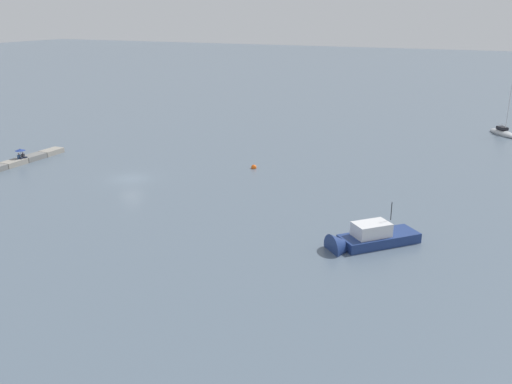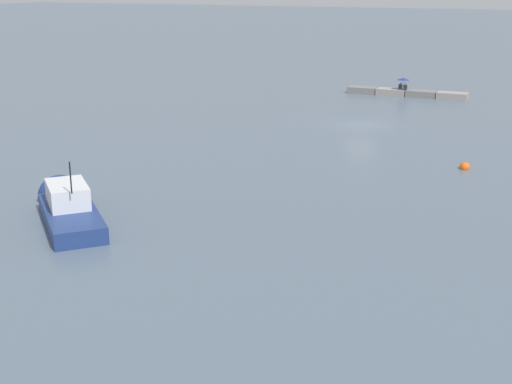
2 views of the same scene
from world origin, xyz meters
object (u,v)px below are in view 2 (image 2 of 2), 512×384
object	(u,v)px
motorboat_navy_near	(68,209)
mooring_buoy_mid	(465,167)
person_seated_dark_left	(405,87)
umbrella_open_navy	(403,79)
person_seated_blue_right	(400,87)

from	to	relation	value
motorboat_navy_near	mooring_buoy_mid	distance (m)	25.51
person_seated_dark_left	motorboat_navy_near	bearing A→B (deg)	71.83
umbrella_open_navy	mooring_buoy_mid	distance (m)	30.20
umbrella_open_navy	motorboat_navy_near	bearing A→B (deg)	81.66
person_seated_dark_left	motorboat_navy_near	size ratio (longest dim) A/B	0.10
umbrella_open_navy	mooring_buoy_mid	bearing A→B (deg)	110.56
person_seated_dark_left	motorboat_navy_near	xyz separation A→B (m)	(7.16, 46.69, -0.45)
motorboat_navy_near	mooring_buoy_mid	xyz separation A→B (m)	(-17.45, -18.61, -0.36)
motorboat_navy_near	mooring_buoy_mid	bearing A→B (deg)	0.38
umbrella_open_navy	motorboat_navy_near	size ratio (longest dim) A/B	0.17
umbrella_open_navy	person_seated_dark_left	bearing A→B (deg)	152.65
person_seated_dark_left	umbrella_open_navy	world-z (taller)	umbrella_open_navy
person_seated_blue_right	mooring_buoy_mid	distance (m)	30.22
person_seated_dark_left	umbrella_open_navy	xyz separation A→B (m)	(0.29, -0.15, 0.86)
umbrella_open_navy	motorboat_navy_near	distance (m)	47.36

